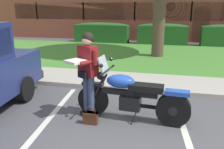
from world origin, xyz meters
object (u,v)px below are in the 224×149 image
(motorcycle, at_px, (136,97))
(handbag, at_px, (90,117))
(rider_person, at_px, (87,68))
(brick_building, at_px, (142,11))
(hedge_center_left, at_px, (162,34))
(hedge_left, at_px, (102,32))

(motorcycle, height_order, handbag, motorcycle)
(rider_person, height_order, brick_building, brick_building)
(rider_person, bearing_deg, handbag, -65.44)
(motorcycle, relative_size, hedge_center_left, 0.78)
(handbag, bearing_deg, brick_building, 93.18)
(hedge_left, relative_size, hedge_center_left, 1.15)
(handbag, distance_m, hedge_left, 10.81)
(motorcycle, xyz_separation_m, hedge_left, (-3.51, 10.10, 0.16))
(motorcycle, bearing_deg, handbag, -156.52)
(motorcycle, bearing_deg, hedge_left, 109.14)
(handbag, bearing_deg, rider_person, 114.56)
(handbag, bearing_deg, hedge_left, 104.49)
(hedge_center_left, bearing_deg, rider_person, -96.40)
(brick_building, bearing_deg, motorcycle, -83.79)
(hedge_left, height_order, hedge_center_left, same)
(hedge_left, bearing_deg, motorcycle, -70.86)
(rider_person, relative_size, hedge_center_left, 0.59)
(motorcycle, bearing_deg, hedge_center_left, 89.01)
(motorcycle, height_order, hedge_left, motorcycle)
(hedge_center_left, xyz_separation_m, brick_building, (-1.86, 5.42, 1.16))
(motorcycle, distance_m, rider_person, 1.09)
(rider_person, distance_m, handbag, 0.94)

